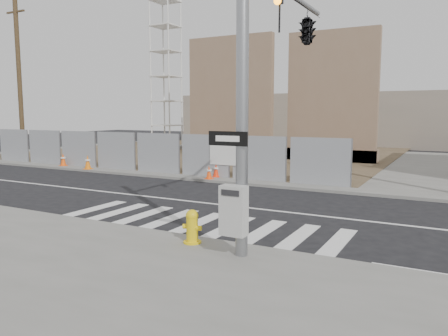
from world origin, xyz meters
The scene contains 13 objects.
ground centered at (0.00, 0.00, 0.00)m, with size 100.00×100.00×0.00m, color black.
sidewalk_far centered at (0.00, 14.00, 0.06)m, with size 50.00×20.00×0.12m, color slate.
signal_pole centered at (2.49, -2.05, 4.78)m, with size 0.96×5.87×7.00m.
chain_link_fence centered at (-10.00, 5.00, 1.12)m, with size 24.60×0.04×2.00m, color gray.
concrete_wall_left centered at (-7.00, 13.08, 3.38)m, with size 6.00×1.30×8.00m.
concrete_wall_right centered at (-0.50, 14.08, 3.38)m, with size 5.50×1.30×8.00m.
crane_tower centered at (-15.00, 17.00, 9.02)m, with size 2.60×2.60×18.15m.
utility_pole_left centered at (-18.00, 5.50, 5.20)m, with size 1.60×0.28×10.00m.
fire_hydrant centered at (1.10, -4.55, 0.51)m, with size 0.51×0.51×0.80m.
traffic_cone_a centered at (-13.53, 4.69, 0.47)m, with size 0.45×0.45×0.72m.
traffic_cone_b centered at (-11.13, 4.22, 0.49)m, with size 0.45×0.45×0.76m.
traffic_cone_c centered at (-3.59, 4.98, 0.44)m, with size 0.44×0.44×0.66m.
traffic_cone_d centered at (-3.57, 4.28, 0.42)m, with size 0.40×0.40×0.62m.
Camera 1 is at (6.44, -12.95, 3.15)m, focal length 35.00 mm.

